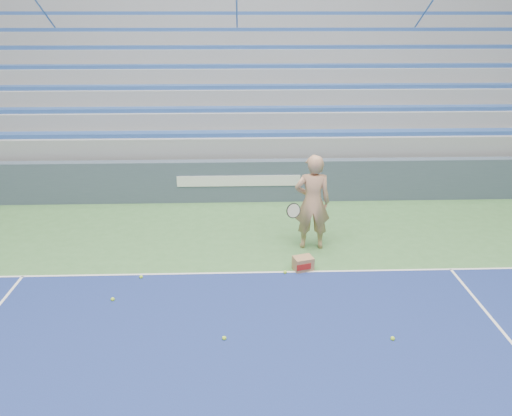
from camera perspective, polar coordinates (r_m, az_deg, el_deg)
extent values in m
cube|color=white|center=(9.66, -1.89, -7.40)|extent=(10.97, 0.05, 0.00)
cube|color=#3D4B5C|center=(13.13, -1.98, 3.12)|extent=(30.00, 0.30, 1.10)
cube|color=white|center=(12.96, -1.98, 3.11)|extent=(3.20, 0.02, 0.28)
cube|color=gray|center=(17.51, -2.01, 7.80)|extent=(30.00, 8.50, 1.10)
cube|color=gray|center=(17.34, -2.05, 10.37)|extent=(30.00, 8.50, 0.50)
cube|color=#2A4E9A|center=(13.48, -2.05, 8.49)|extent=(29.60, 0.42, 0.11)
cube|color=gray|center=(17.67, -2.07, 12.23)|extent=(30.00, 7.65, 0.50)
cube|color=#2A4E9A|center=(14.21, -2.08, 11.22)|extent=(29.60, 0.42, 0.11)
cube|color=gray|center=(18.01, -2.09, 14.01)|extent=(30.00, 6.80, 0.50)
cube|color=#2A4E9A|center=(14.98, -2.11, 13.68)|extent=(29.60, 0.42, 0.11)
cube|color=gray|center=(18.38, -2.12, 15.73)|extent=(30.00, 5.95, 0.50)
cube|color=#2A4E9A|center=(15.76, -2.13, 15.90)|extent=(29.60, 0.42, 0.11)
cube|color=gray|center=(18.76, -2.14, 17.38)|extent=(30.00, 5.10, 0.50)
cube|color=#2A4E9A|center=(16.57, -2.16, 17.90)|extent=(29.60, 0.42, 0.11)
cube|color=gray|center=(19.16, -2.16, 18.96)|extent=(30.00, 4.25, 0.50)
cube|color=#2A4E9A|center=(17.40, -2.18, 19.72)|extent=(29.60, 0.42, 0.11)
cube|color=gray|center=(19.57, -2.18, 20.48)|extent=(30.00, 3.40, 0.50)
cube|color=#2A4E9A|center=(18.24, -2.20, 21.37)|extent=(29.60, 0.42, 0.11)
cube|color=gray|center=(19.99, -2.20, 21.93)|extent=(30.00, 2.55, 0.50)
cube|color=gray|center=(21.59, -2.15, 18.70)|extent=(31.00, 0.40, 7.30)
cylinder|color=#2E61A4|center=(18.05, -22.87, 19.65)|extent=(0.05, 8.53, 5.04)
cylinder|color=#2E61A4|center=(17.01, -2.20, 21.18)|extent=(0.05, 8.53, 5.04)
cylinder|color=#2E61A4|center=(18.03, 18.56, 20.18)|extent=(0.05, 8.53, 5.04)
imported|color=tan|center=(10.36, 6.46, 0.65)|extent=(0.76, 0.52, 2.04)
cylinder|color=black|center=(10.11, 4.68, -0.23)|extent=(0.12, 0.27, 0.08)
cylinder|color=beige|center=(9.81, 4.30, -0.30)|extent=(0.29, 0.16, 0.28)
torus|color=black|center=(9.81, 4.30, -0.30)|extent=(0.31, 0.18, 0.30)
cube|color=#987049|center=(9.77, 5.40, -6.34)|extent=(0.43, 0.36, 0.27)
cube|color=#B21E19|center=(9.64, 5.50, -6.73)|extent=(0.28, 0.09, 0.12)
sphere|color=#B3EB30|center=(9.71, -13.00, -7.68)|extent=(0.07, 0.07, 0.07)
sphere|color=#B3EB30|center=(7.89, -3.65, -14.63)|extent=(0.07, 0.07, 0.07)
sphere|color=#B3EB30|center=(9.14, -16.06, -10.00)|extent=(0.07, 0.07, 0.07)
sphere|color=#B3EB30|center=(9.65, 3.35, -7.34)|extent=(0.07, 0.07, 0.07)
sphere|color=#B3EB30|center=(8.14, 15.35, -14.19)|extent=(0.07, 0.07, 0.07)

